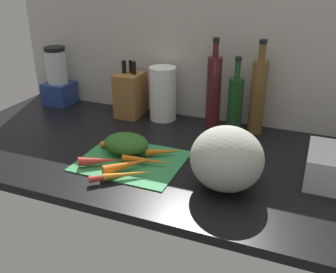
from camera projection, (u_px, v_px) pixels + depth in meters
The scene contains 19 objects.
ground_plane at pixel (159, 154), 141.23cm from camera, with size 170.00×80.00×3.00cm, color black.
wall_back at pixel (194, 49), 160.69cm from camera, with size 170.00×3.00×60.00cm, color #BCB7AD.
cutting_board at pixel (132, 160), 132.33cm from camera, with size 35.15×29.01×0.80cm, color #338C4C.
carrot_0 at pixel (147, 161), 128.68cm from camera, with size 2.48×2.48×17.34cm, color orange.
carrot_1 at pixel (128, 165), 125.08cm from camera, with size 3.51×3.51×17.57cm, color orange.
carrot_2 at pixel (122, 147), 138.84cm from camera, with size 2.11×2.11×16.44cm, color orange.
carrot_3 at pixel (100, 161), 127.83cm from camera, with size 3.21×3.21×14.20cm, color red.
carrot_4 at pixel (164, 152), 134.70cm from camera, with size 2.59×2.59×12.81cm, color orange.
carrot_5 at pixel (128, 174), 120.52cm from camera, with size 2.25×2.25×15.65cm, color orange.
carrot_6 at pixel (116, 175), 119.94cm from camera, with size 2.21×2.21×17.24cm, color red.
carrot_7 at pixel (122, 149), 136.13cm from camera, with size 3.26×3.26×10.82cm, color #B2264C.
carrot_greens_pile at pixel (126, 144), 135.70cm from camera, with size 16.48×12.68×6.97cm, color #2D6023.
winter_squash at pixel (227, 159), 113.10cm from camera, with size 22.14×20.86×19.79cm, color #B2B7A8.
knife_block at pixel (130, 94), 168.80cm from camera, with size 10.54×13.18×24.84cm.
blender_appliance at pixel (58, 80), 182.63cm from camera, with size 12.69×12.69×27.69cm.
paper_towel_roll at pixel (163, 94), 164.42cm from camera, with size 11.54×11.54×23.20cm, color white.
bottle_0 at pixel (214, 92), 152.62cm from camera, with size 5.88×5.88×37.32cm.
bottle_1 at pixel (235, 104), 151.36cm from camera, with size 6.02×6.02×30.76cm.
bottle_2 at pixel (258, 96), 149.39cm from camera, with size 6.11×6.11×37.33cm.
Camera 1 is at (50.29, -115.52, 62.70)cm, focal length 40.70 mm.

